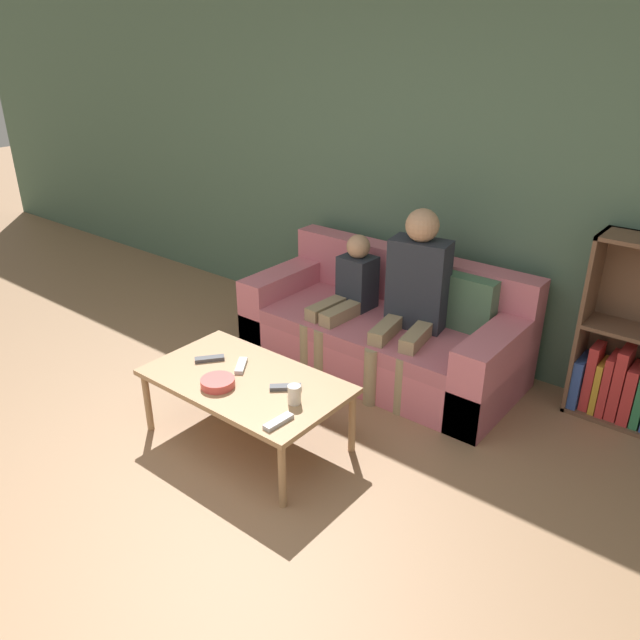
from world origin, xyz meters
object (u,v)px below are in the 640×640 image
coffee_table (246,384)px  snack_bowl (218,383)px  tv_remote_0 (241,366)px  tv_remote_2 (210,359)px  cup_near (294,394)px  couch (385,332)px  person_adult (414,290)px  tv_remote_1 (278,422)px  person_child (345,296)px  bookshelf (635,357)px  tv_remote_3 (285,387)px

coffee_table → snack_bowl: snack_bowl is taller
tv_remote_0 → tv_remote_2: same height
cup_near → couch: bearing=101.6°
person_adult → tv_remote_2: 1.35m
person_adult → tv_remote_0: (-0.48, -1.08, -0.24)m
cup_near → tv_remote_1: bearing=-72.4°
couch → tv_remote_0: (-0.23, -1.15, 0.16)m
person_child → cup_near: 1.24m
coffee_table → tv_remote_1: 0.48m
cup_near → tv_remote_2: bearing=177.1°
couch → cup_near: (0.25, -1.25, 0.20)m
tv_remote_1 → couch: bearing=106.2°
person_adult → bookshelf: bearing=9.7°
cup_near → tv_remote_0: size_ratio=0.62×
bookshelf → tv_remote_1: 2.15m
cup_near → snack_bowl: (-0.43, -0.13, -0.03)m
person_adult → snack_bowl: bearing=-117.2°
coffee_table → tv_remote_0: 0.14m
tv_remote_0 → tv_remote_1: (0.54, -0.28, 0.00)m
couch → person_adult: 0.48m
cup_near → tv_remote_3: 0.15m
tv_remote_0 → snack_bowl: snack_bowl is taller
bookshelf → cup_near: 2.04m
tv_remote_0 → tv_remote_3: same height
tv_remote_3 → snack_bowl: (-0.31, -0.21, 0.01)m
person_child → tv_remote_3: 1.12m
bookshelf → tv_remote_1: size_ratio=6.57×
couch → tv_remote_2: couch is taller
couch → cup_near: bearing=-78.4°
tv_remote_2 → tv_remote_3: size_ratio=1.03×
tv_remote_0 → tv_remote_2: 0.21m
tv_remote_3 → snack_bowl: size_ratio=0.85×
tv_remote_1 → tv_remote_2: size_ratio=1.06×
person_child → tv_remote_3: person_child is taller
couch → coffee_table: size_ratio=1.68×
tv_remote_1 → tv_remote_2: 0.78m
tv_remote_1 → snack_bowl: 0.50m
person_child → tv_remote_0: 1.04m
tv_remote_2 → tv_remote_3: same height
bookshelf → tv_remote_2: 2.49m
tv_remote_3 → snack_bowl: 0.37m
bookshelf → tv_remote_2: bearing=-140.9°
tv_remote_3 → cup_near: bearing=17.7°
bookshelf → tv_remote_2: (-1.94, -1.57, -0.00)m
tv_remote_1 → tv_remote_3: (-0.19, 0.26, 0.00)m
bookshelf → snack_bowl: 2.42m
snack_bowl → bookshelf: bearing=45.9°
couch → person_adult: (0.25, -0.07, 0.40)m
tv_remote_0 → person_child: bearing=55.7°
snack_bowl → person_child: bearing=93.5°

